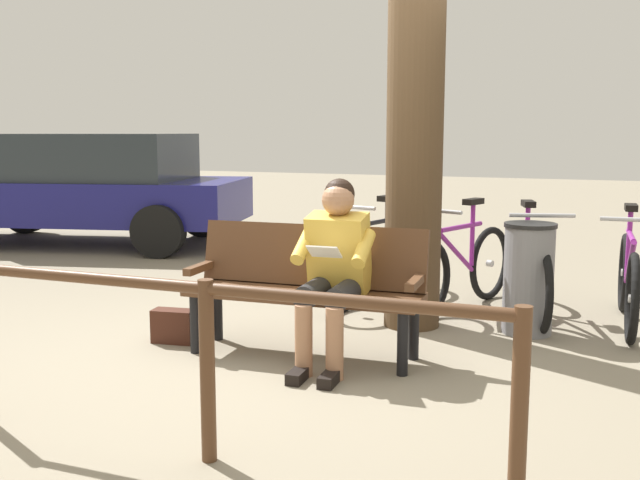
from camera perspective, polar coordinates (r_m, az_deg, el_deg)
ground_plane at (r=4.94m, az=-3.75°, el=-9.21°), size 40.00×40.00×0.00m
bench at (r=4.93m, az=-1.04°, el=-3.15°), size 1.63×0.58×0.87m
person_reading at (r=4.67m, az=1.10°, el=-1.82°), size 0.51×0.78×1.20m
handbag at (r=5.35m, az=-11.38°, el=-6.62°), size 0.32×0.19×0.24m
tree_trunk at (r=5.61m, az=7.55°, el=14.31°), size 0.43×0.43×4.15m
litter_bin at (r=5.64m, az=15.99°, el=-2.91°), size 0.38×0.38×0.83m
bicycle_purple at (r=6.11m, az=22.97°, el=-2.94°), size 0.48×1.68×0.94m
bicycle_blue at (r=6.16m, az=16.07°, el=-2.52°), size 0.62×1.63×0.94m
bicycle_red at (r=6.26m, az=10.92°, el=-2.16°), size 0.67×1.61×0.94m
bicycle_black at (r=6.46m, az=4.39°, el=-1.69°), size 0.56×1.65×0.94m
railing_fence at (r=3.34m, az=-8.86°, el=-7.59°), size 2.81×0.14×0.85m
parked_car at (r=10.19m, az=-17.70°, el=4.01°), size 4.52×2.80×1.47m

